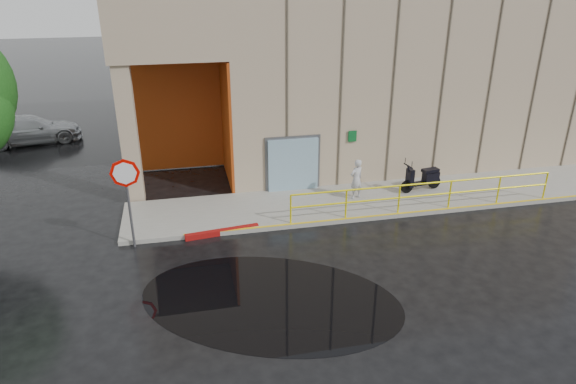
% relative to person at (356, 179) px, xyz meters
% --- Properties ---
extents(ground, '(120.00, 120.00, 0.00)m').
position_rel_person_xyz_m(ground, '(-2.26, -4.61, -0.90)').
color(ground, black).
rests_on(ground, ground).
extents(sidewalk, '(20.00, 3.00, 0.15)m').
position_rel_person_xyz_m(sidewalk, '(1.74, -0.11, -0.82)').
color(sidewalk, gray).
rests_on(sidewalk, ground).
extents(building, '(20.00, 10.17, 8.00)m').
position_rel_person_xyz_m(building, '(2.84, 6.37, 3.31)').
color(building, tan).
rests_on(building, ground).
extents(guardrail, '(9.56, 0.06, 1.03)m').
position_rel_person_xyz_m(guardrail, '(1.99, -1.46, -0.22)').
color(guardrail, '#FBE90D').
rests_on(guardrail, sidewalk).
extents(person, '(0.65, 0.55, 1.50)m').
position_rel_person_xyz_m(person, '(0.00, 0.00, 0.00)').
color(person, '#BCBCC1').
rests_on(person, sidewalk).
extents(scooter, '(1.75, 0.81, 1.33)m').
position_rel_person_xyz_m(scooter, '(2.67, 0.16, 0.01)').
color(scooter, black).
rests_on(scooter, sidewalk).
extents(stop_sign, '(0.86, 0.11, 2.88)m').
position_rel_person_xyz_m(stop_sign, '(-7.76, -1.74, 1.17)').
color(stop_sign, slate).
rests_on(stop_sign, ground).
extents(red_curb, '(2.40, 0.48, 0.18)m').
position_rel_person_xyz_m(red_curb, '(-5.03, -1.51, -0.81)').
color(red_curb, maroon).
rests_on(red_curb, ground).
extents(puddle, '(8.00, 6.69, 0.01)m').
position_rel_person_xyz_m(puddle, '(-4.18, -5.38, -0.90)').
color(puddle, black).
rests_on(puddle, ground).
extents(car_c, '(4.98, 2.88, 1.36)m').
position_rel_person_xyz_m(car_c, '(-13.27, 10.05, -0.22)').
color(car_c, '#B4B7BB').
rests_on(car_c, ground).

